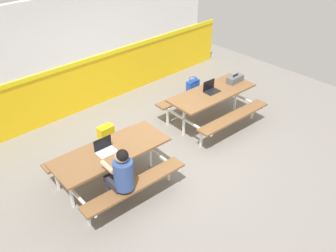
{
  "coord_description": "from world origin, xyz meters",
  "views": [
    {
      "loc": [
        -3.94,
        -4.12,
        4.33
      ],
      "look_at": [
        0.0,
        0.11,
        0.55
      ],
      "focal_mm": 39.37,
      "sensor_mm": 36.0,
      "label": 1
    }
  ],
  "objects_px": {
    "picnic_table_right": "(212,99)",
    "laptop_silver": "(105,149)",
    "laptop_dark": "(211,89)",
    "toolbox_grey": "(235,79)",
    "tote_bag_bright": "(193,87)",
    "student_nearer": "(121,174)",
    "backpack_dark": "(106,136)",
    "picnic_table_left": "(112,158)"
  },
  "relations": [
    {
      "from": "student_nearer",
      "to": "tote_bag_bright",
      "type": "height_order",
      "value": "student_nearer"
    },
    {
      "from": "picnic_table_left",
      "to": "backpack_dark",
      "type": "distance_m",
      "value": 1.26
    },
    {
      "from": "picnic_table_right",
      "to": "toolbox_grey",
      "type": "height_order",
      "value": "toolbox_grey"
    },
    {
      "from": "laptop_dark",
      "to": "toolbox_grey",
      "type": "relative_size",
      "value": 0.82
    },
    {
      "from": "student_nearer",
      "to": "toolbox_grey",
      "type": "bearing_deg",
      "value": 11.51
    },
    {
      "from": "picnic_table_left",
      "to": "toolbox_grey",
      "type": "distance_m",
      "value": 3.45
    },
    {
      "from": "picnic_table_right",
      "to": "tote_bag_bright",
      "type": "distance_m",
      "value": 1.39
    },
    {
      "from": "student_nearer",
      "to": "laptop_dark",
      "type": "relative_size",
      "value": 3.66
    },
    {
      "from": "picnic_table_right",
      "to": "laptop_silver",
      "type": "height_order",
      "value": "laptop_silver"
    },
    {
      "from": "picnic_table_right",
      "to": "laptop_silver",
      "type": "xyz_separation_m",
      "value": [
        -2.82,
        -0.19,
        0.21
      ]
    },
    {
      "from": "picnic_table_left",
      "to": "picnic_table_right",
      "type": "relative_size",
      "value": 1.0
    },
    {
      "from": "laptop_dark",
      "to": "picnic_table_left",
      "type": "bearing_deg",
      "value": -174.42
    },
    {
      "from": "picnic_table_left",
      "to": "tote_bag_bright",
      "type": "relative_size",
      "value": 4.58
    },
    {
      "from": "student_nearer",
      "to": "picnic_table_left",
      "type": "bearing_deg",
      "value": 68.44
    },
    {
      "from": "toolbox_grey",
      "to": "tote_bag_bright",
      "type": "distance_m",
      "value": 1.35
    },
    {
      "from": "toolbox_grey",
      "to": "backpack_dark",
      "type": "xyz_separation_m",
      "value": [
        -2.86,
        0.86,
        -0.6
      ]
    },
    {
      "from": "student_nearer",
      "to": "laptop_dark",
      "type": "distance_m",
      "value": 3.06
    },
    {
      "from": "laptop_silver",
      "to": "laptop_dark",
      "type": "relative_size",
      "value": 1.0
    },
    {
      "from": "picnic_table_right",
      "to": "laptop_silver",
      "type": "distance_m",
      "value": 2.83
    },
    {
      "from": "tote_bag_bright",
      "to": "picnic_table_right",
      "type": "bearing_deg",
      "value": -119.39
    },
    {
      "from": "student_nearer",
      "to": "toolbox_grey",
      "type": "relative_size",
      "value": 3.02
    },
    {
      "from": "picnic_table_left",
      "to": "laptop_dark",
      "type": "distance_m",
      "value": 2.75
    },
    {
      "from": "tote_bag_bright",
      "to": "laptop_dark",
      "type": "bearing_deg",
      "value": -120.4
    },
    {
      "from": "backpack_dark",
      "to": "tote_bag_bright",
      "type": "xyz_separation_m",
      "value": [
        2.81,
        0.33,
        -0.02
      ]
    },
    {
      "from": "picnic_table_right",
      "to": "tote_bag_bright",
      "type": "height_order",
      "value": "picnic_table_right"
    },
    {
      "from": "laptop_silver",
      "to": "tote_bag_bright",
      "type": "distance_m",
      "value": 3.77
    },
    {
      "from": "picnic_table_left",
      "to": "backpack_dark",
      "type": "relative_size",
      "value": 4.48
    },
    {
      "from": "laptop_dark",
      "to": "backpack_dark",
      "type": "bearing_deg",
      "value": 159.78
    },
    {
      "from": "picnic_table_right",
      "to": "tote_bag_bright",
      "type": "bearing_deg",
      "value": 60.61
    },
    {
      "from": "picnic_table_left",
      "to": "student_nearer",
      "type": "height_order",
      "value": "student_nearer"
    },
    {
      "from": "laptop_silver",
      "to": "laptop_dark",
      "type": "distance_m",
      "value": 2.82
    },
    {
      "from": "picnic_table_right",
      "to": "backpack_dark",
      "type": "bearing_deg",
      "value": 158.94
    },
    {
      "from": "laptop_dark",
      "to": "toolbox_grey",
      "type": "bearing_deg",
      "value": -5.63
    },
    {
      "from": "picnic_table_right",
      "to": "toolbox_grey",
      "type": "relative_size",
      "value": 4.93
    },
    {
      "from": "laptop_silver",
      "to": "student_nearer",
      "type": "bearing_deg",
      "value": -103.16
    },
    {
      "from": "laptop_dark",
      "to": "tote_bag_bright",
      "type": "relative_size",
      "value": 0.77
    },
    {
      "from": "student_nearer",
      "to": "backpack_dark",
      "type": "bearing_deg",
      "value": 63.52
    },
    {
      "from": "student_nearer",
      "to": "tote_bag_bright",
      "type": "bearing_deg",
      "value": 28.25
    },
    {
      "from": "toolbox_grey",
      "to": "backpack_dark",
      "type": "bearing_deg",
      "value": 163.22
    },
    {
      "from": "picnic_table_left",
      "to": "tote_bag_bright",
      "type": "distance_m",
      "value": 3.69
    },
    {
      "from": "laptop_silver",
      "to": "backpack_dark",
      "type": "height_order",
      "value": "laptop_silver"
    },
    {
      "from": "laptop_silver",
      "to": "laptop_dark",
      "type": "bearing_deg",
      "value": 4.59
    }
  ]
}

